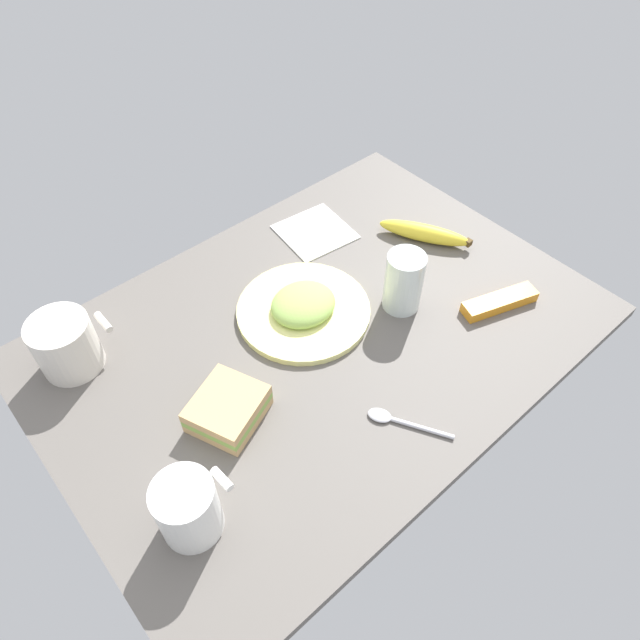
{
  "coord_description": "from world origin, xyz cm",
  "views": [
    {
      "loc": [
        40.95,
        46.9,
        76.0
      ],
      "look_at": [
        0.0,
        0.0,
        5.0
      ],
      "focal_mm": 32.52,
      "sensor_mm": 36.0,
      "label": 1
    }
  ],
  "objects_px": {
    "coffee_mug_milky": "(66,344)",
    "glass_of_milk": "(403,285)",
    "banana": "(425,233)",
    "sandwich_main": "(228,409)",
    "snack_bar": "(499,302)",
    "coffee_mug_black": "(188,508)",
    "spoon": "(397,420)",
    "paper_napkin": "(315,232)",
    "plate_of_food": "(303,308)"
  },
  "relations": [
    {
      "from": "plate_of_food",
      "to": "paper_napkin",
      "type": "bearing_deg",
      "value": -136.14
    },
    {
      "from": "coffee_mug_milky",
      "to": "plate_of_food",
      "type": "bearing_deg",
      "value": 155.46
    },
    {
      "from": "sandwich_main",
      "to": "snack_bar",
      "type": "distance_m",
      "value": 0.5
    },
    {
      "from": "plate_of_food",
      "to": "banana",
      "type": "distance_m",
      "value": 0.3
    },
    {
      "from": "paper_napkin",
      "to": "plate_of_food",
      "type": "bearing_deg",
      "value": 43.86
    },
    {
      "from": "paper_napkin",
      "to": "spoon",
      "type": "bearing_deg",
      "value": 64.82
    },
    {
      "from": "plate_of_food",
      "to": "paper_napkin",
      "type": "xyz_separation_m",
      "value": [
        -0.15,
        -0.15,
        -0.01
      ]
    },
    {
      "from": "coffee_mug_milky",
      "to": "banana",
      "type": "relative_size",
      "value": 0.69
    },
    {
      "from": "coffee_mug_black",
      "to": "snack_bar",
      "type": "relative_size",
      "value": 0.74
    },
    {
      "from": "coffee_mug_black",
      "to": "paper_napkin",
      "type": "height_order",
      "value": "coffee_mug_black"
    },
    {
      "from": "glass_of_milk",
      "to": "spoon",
      "type": "xyz_separation_m",
      "value": [
        0.18,
        0.16,
        -0.04
      ]
    },
    {
      "from": "snack_bar",
      "to": "coffee_mug_milky",
      "type": "bearing_deg",
      "value": -12.69
    },
    {
      "from": "glass_of_milk",
      "to": "banana",
      "type": "relative_size",
      "value": 0.64
    },
    {
      "from": "glass_of_milk",
      "to": "paper_napkin",
      "type": "height_order",
      "value": "glass_of_milk"
    },
    {
      "from": "sandwich_main",
      "to": "banana",
      "type": "xyz_separation_m",
      "value": [
        -0.51,
        -0.08,
        -0.01
      ]
    },
    {
      "from": "plate_of_food",
      "to": "coffee_mug_milky",
      "type": "height_order",
      "value": "coffee_mug_milky"
    },
    {
      "from": "plate_of_food",
      "to": "coffee_mug_black",
      "type": "bearing_deg",
      "value": 28.79
    },
    {
      "from": "paper_napkin",
      "to": "coffee_mug_milky",
      "type": "bearing_deg",
      "value": -1.04
    },
    {
      "from": "sandwich_main",
      "to": "spoon",
      "type": "distance_m",
      "value": 0.25
    },
    {
      "from": "banana",
      "to": "spoon",
      "type": "xyz_separation_m",
      "value": [
        0.33,
        0.25,
        -0.01
      ]
    },
    {
      "from": "glass_of_milk",
      "to": "paper_napkin",
      "type": "distance_m",
      "value": 0.25
    },
    {
      "from": "coffee_mug_milky",
      "to": "glass_of_milk",
      "type": "distance_m",
      "value": 0.55
    },
    {
      "from": "snack_bar",
      "to": "paper_napkin",
      "type": "relative_size",
      "value": 1.06
    },
    {
      "from": "snack_bar",
      "to": "sandwich_main",
      "type": "bearing_deg",
      "value": 3.97
    },
    {
      "from": "glass_of_milk",
      "to": "banana",
      "type": "xyz_separation_m",
      "value": [
        -0.16,
        -0.09,
        -0.03
      ]
    },
    {
      "from": "sandwich_main",
      "to": "spoon",
      "type": "relative_size",
      "value": 1.08
    },
    {
      "from": "paper_napkin",
      "to": "glass_of_milk",
      "type": "bearing_deg",
      "value": 86.91
    },
    {
      "from": "coffee_mug_black",
      "to": "banana",
      "type": "xyz_separation_m",
      "value": [
        -0.64,
        -0.18,
        -0.03
      ]
    },
    {
      "from": "banana",
      "to": "glass_of_milk",
      "type": "bearing_deg",
      "value": 29.28
    },
    {
      "from": "sandwich_main",
      "to": "paper_napkin",
      "type": "bearing_deg",
      "value": -147.67
    },
    {
      "from": "coffee_mug_black",
      "to": "plate_of_food",
      "type": "bearing_deg",
      "value": -151.21
    },
    {
      "from": "plate_of_food",
      "to": "glass_of_milk",
      "type": "xyz_separation_m",
      "value": [
        -0.14,
        0.09,
        0.03
      ]
    },
    {
      "from": "glass_of_milk",
      "to": "snack_bar",
      "type": "relative_size",
      "value": 0.81
    },
    {
      "from": "spoon",
      "to": "snack_bar",
      "type": "bearing_deg",
      "value": -171.46
    },
    {
      "from": "sandwich_main",
      "to": "spoon",
      "type": "height_order",
      "value": "sandwich_main"
    },
    {
      "from": "banana",
      "to": "paper_napkin",
      "type": "height_order",
      "value": "banana"
    },
    {
      "from": "plate_of_food",
      "to": "spoon",
      "type": "xyz_separation_m",
      "value": [
        0.04,
        0.26,
        -0.01
      ]
    },
    {
      "from": "coffee_mug_milky",
      "to": "banana",
      "type": "bearing_deg",
      "value": 165.71
    },
    {
      "from": "coffee_mug_milky",
      "to": "paper_napkin",
      "type": "relative_size",
      "value": 0.92
    },
    {
      "from": "coffee_mug_black",
      "to": "snack_bar",
      "type": "distance_m",
      "value": 0.61
    },
    {
      "from": "coffee_mug_black",
      "to": "glass_of_milk",
      "type": "bearing_deg",
      "value": -168.99
    },
    {
      "from": "coffee_mug_black",
      "to": "banana",
      "type": "relative_size",
      "value": 0.59
    },
    {
      "from": "banana",
      "to": "plate_of_food",
      "type": "bearing_deg",
      "value": -1.26
    },
    {
      "from": "banana",
      "to": "spoon",
      "type": "height_order",
      "value": "banana"
    },
    {
      "from": "banana",
      "to": "paper_napkin",
      "type": "relative_size",
      "value": 1.33
    },
    {
      "from": "paper_napkin",
      "to": "snack_bar",
      "type": "bearing_deg",
      "value": 107.41
    },
    {
      "from": "sandwich_main",
      "to": "coffee_mug_milky",
      "type": "bearing_deg",
      "value": -62.31
    },
    {
      "from": "glass_of_milk",
      "to": "spoon",
      "type": "bearing_deg",
      "value": 42.26
    },
    {
      "from": "sandwich_main",
      "to": "snack_bar",
      "type": "height_order",
      "value": "sandwich_main"
    },
    {
      "from": "glass_of_milk",
      "to": "snack_bar",
      "type": "distance_m",
      "value": 0.17
    }
  ]
}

